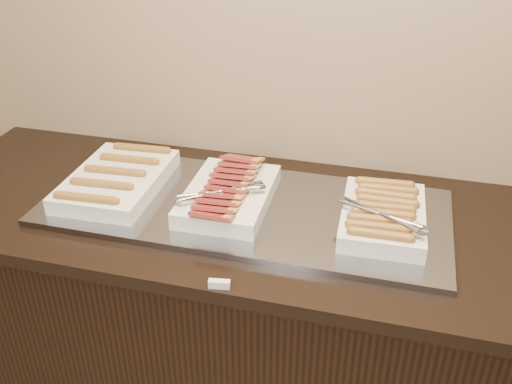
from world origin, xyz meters
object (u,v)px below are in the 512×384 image
warming_tray (244,208)px  dish_center (228,193)px  dish_right (383,215)px  counter (240,321)px  dish_left (117,179)px

warming_tray → dish_center: bearing=-175.5°
dish_right → dish_center: bearing=177.8°
counter → warming_tray: (0.02, 0.00, 0.46)m
dish_center → dish_right: bearing=-1.4°
dish_left → dish_center: 0.36m
dish_center → dish_right: (0.45, -0.00, -0.00)m
warming_tray → dish_right: 0.41m
counter → dish_right: (0.43, -0.00, 0.50)m
dish_left → dish_right: 0.82m
warming_tray → dish_center: (-0.05, -0.00, 0.04)m
dish_left → dish_right: bearing=-2.0°
counter → warming_tray: 0.46m
warming_tray → dish_left: size_ratio=2.93×
warming_tray → counter: bearing=180.0°
warming_tray → dish_left: bearing=180.0°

